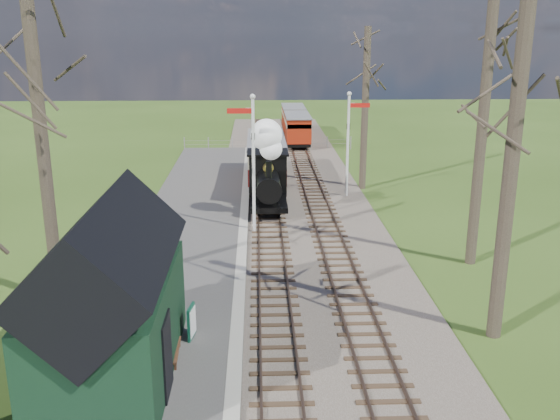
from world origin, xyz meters
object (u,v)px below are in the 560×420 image
(sign_board, at_px, (192,322))
(semaphore_far, at_px, (349,137))
(semaphore_near, at_px, (252,154))
(coach, at_px, (266,158))
(red_carriage_a, at_px, (297,129))
(locomotive, at_px, (268,171))
(bench, at_px, (167,345))
(red_carriage_b, at_px, (293,119))
(person, at_px, (174,305))
(station_shed, at_px, (110,300))

(sign_board, bearing_deg, semaphore_far, 66.98)
(semaphore_near, height_order, sign_board, semaphore_near)
(coach, xyz_separation_m, red_carriage_a, (2.60, 11.86, -0.19))
(locomotive, relative_size, sign_board, 4.72)
(semaphore_far, height_order, coach, semaphore_far)
(semaphore_far, distance_m, bench, 19.05)
(red_carriage_b, relative_size, person, 3.94)
(semaphore_near, relative_size, red_carriage_a, 1.32)
(station_shed, relative_size, coach, 0.84)
(bench, xyz_separation_m, person, (-0.06, 2.11, 0.21))
(coach, bearing_deg, station_shed, -101.40)
(semaphore_far, xyz_separation_m, sign_board, (-6.86, -16.16, -2.65))
(red_carriage_b, height_order, person, red_carriage_b)
(sign_board, bearing_deg, station_shed, -134.39)
(coach, relative_size, red_carriage_b, 1.60)
(locomotive, bearing_deg, station_shed, -105.70)
(red_carriage_b, bearing_deg, person, -99.03)
(semaphore_far, xyz_separation_m, red_carriage_b, (-1.77, 20.67, -1.95))
(station_shed, xyz_separation_m, locomotive, (4.29, 15.25, -0.10))
(sign_board, relative_size, bench, 0.67)
(semaphore_near, xyz_separation_m, sign_board, (-1.72, -10.16, -2.92))
(locomotive, bearing_deg, semaphore_near, -103.13)
(red_carriage_b, bearing_deg, coach, -98.52)
(semaphore_near, relative_size, locomotive, 1.32)
(semaphore_far, height_order, red_carriage_b, semaphore_far)
(station_shed, xyz_separation_m, bench, (1.26, 0.67, -1.68))
(semaphore_far, relative_size, bench, 3.87)
(red_carriage_a, height_order, bench, red_carriage_a)
(bench, bearing_deg, red_carriage_a, 80.15)
(red_carriage_a, xyz_separation_m, bench, (-5.64, -32.50, -0.80))
(semaphore_far, distance_m, coach, 5.77)
(bench, bearing_deg, semaphore_near, 78.66)
(sign_board, bearing_deg, coach, 82.71)
(locomotive, xyz_separation_m, coach, (0.01, 6.07, -0.58))
(semaphore_near, height_order, semaphore_far, semaphore_near)
(semaphore_near, bearing_deg, locomotive, 76.87)
(station_shed, xyz_separation_m, red_carriage_b, (6.90, 38.67, -0.87))
(locomotive, xyz_separation_m, red_carriage_b, (2.61, 23.42, -0.77))
(red_carriage_b, bearing_deg, station_shed, -100.11)
(semaphore_far, relative_size, coach, 0.76)
(semaphore_far, height_order, red_carriage_a, semaphore_far)
(semaphore_far, xyz_separation_m, bench, (-7.41, -17.33, -2.76))
(locomotive, xyz_separation_m, sign_board, (-2.48, -13.40, -1.46))
(coach, height_order, sign_board, coach)
(semaphore_far, relative_size, red_carriage_b, 1.21)
(coach, height_order, person, coach)
(red_carriage_b, xyz_separation_m, bench, (-5.64, -38.00, -0.80))
(semaphore_far, distance_m, red_carriage_b, 20.84)
(semaphore_near, bearing_deg, station_shed, -106.38)
(semaphore_near, bearing_deg, person, -104.21)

